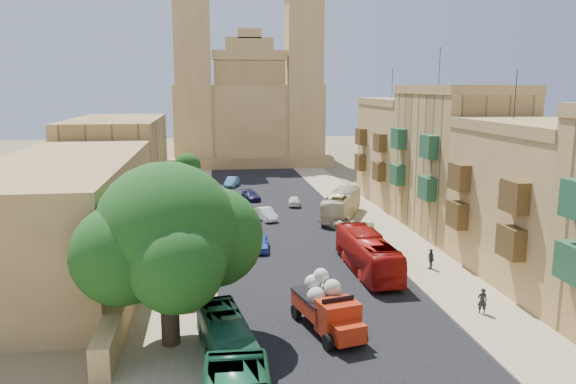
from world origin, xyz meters
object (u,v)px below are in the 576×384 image
object	(u,v)px
car_blue_b	(232,182)
pedestrian_c	(431,259)
pedestrian_a	(482,301)
car_dkblue	(251,196)
car_white_b	(294,201)
bus_red_east	(368,253)
red_truck	(327,306)
car_white_a	(266,214)
street_tree_d	(187,166)
olive_pickup	(360,239)
car_cream	(336,221)
street_tree_a	(169,238)
ficus_tree	(169,239)
street_tree_b	(178,202)
car_blue_a	(260,243)
street_tree_c	(184,182)
bus_green_north	(229,344)
bus_cream_east	(341,205)
church	(248,110)

from	to	relation	value
car_blue_b	pedestrian_c	xyz separation A→B (m)	(13.42, -38.36, 0.15)
pedestrian_a	car_dkblue	bearing A→B (deg)	-61.15
car_white_b	bus_red_east	bearing A→B (deg)	101.05
red_truck	car_white_a	world-z (taller)	red_truck
bus_red_east	pedestrian_a	size ratio (longest dim) A/B	6.34
street_tree_d	red_truck	world-z (taller)	street_tree_d
olive_pickup	car_cream	xyz separation A→B (m)	(-0.34, 7.73, -0.29)
street_tree_a	street_tree_d	size ratio (longest dim) A/B	1.06
street_tree_d	car_blue_b	world-z (taller)	street_tree_d
ficus_tree	olive_pickup	world-z (taller)	ficus_tree
car_blue_b	olive_pickup	bearing A→B (deg)	-58.31
street_tree_a	car_cream	distance (m)	21.96
ficus_tree	car_white_b	distance (m)	36.82
ficus_tree	pedestrian_a	world-z (taller)	ficus_tree
street_tree_b	car_white_a	size ratio (longest dim) A/B	1.45
street_tree_a	car_blue_a	distance (m)	11.66
street_tree_b	street_tree_c	distance (m)	12.00
red_truck	street_tree_b	bearing A→B (deg)	115.05
olive_pickup	car_dkblue	size ratio (longest dim) A/B	1.24
bus_green_north	car_white_b	xyz separation A→B (m)	(8.99, 37.44, -0.61)
bus_red_east	car_blue_a	size ratio (longest dim) A/B	2.68
car_cream	bus_red_east	bearing A→B (deg)	63.70
street_tree_b	car_dkblue	world-z (taller)	street_tree_b
car_white_a	car_cream	distance (m)	7.67
red_truck	street_tree_d	bearing A→B (deg)	101.87
pedestrian_a	bus_cream_east	bearing A→B (deg)	-72.59
street_tree_d	olive_pickup	size ratio (longest dim) A/B	1.09
street_tree_c	bus_cream_east	bearing A→B (deg)	-14.78
street_tree_b	car_cream	distance (m)	15.77
car_white_b	church	bearing A→B (deg)	-79.72
red_truck	bus_cream_east	xyz separation A→B (m)	(7.33, 27.27, -0.09)
street_tree_d	car_white_b	distance (m)	16.01
street_tree_d	car_cream	world-z (taller)	street_tree_d
car_white_a	pedestrian_c	world-z (taller)	pedestrian_c
olive_pickup	car_blue_a	xyz separation A→B (m)	(-8.50, 0.91, -0.24)
car_white_b	car_blue_b	xyz separation A→B (m)	(-6.65, 14.02, 0.06)
car_dkblue	bus_green_north	bearing A→B (deg)	-109.83
bus_cream_east	red_truck	bearing A→B (deg)	99.35
car_blue_a	car_dkblue	distance (m)	21.54
bus_green_north	bus_red_east	world-z (taller)	bus_red_east
bus_red_east	bus_cream_east	xyz separation A→B (m)	(2.18, 17.48, -0.01)
street_tree_c	pedestrian_c	distance (m)	29.29
street_tree_d	car_blue_b	xyz separation A→B (m)	(5.84, 4.46, -2.91)
bus_cream_east	bus_red_east	bearing A→B (deg)	107.30
bus_cream_east	pedestrian_a	world-z (taller)	bus_cream_east
street_tree_c	church	bearing A→B (deg)	76.79
street_tree_b	pedestrian_a	world-z (taller)	street_tree_b
red_truck	bus_cream_east	distance (m)	28.24
ficus_tree	street_tree_b	bearing A→B (deg)	91.68
car_white_b	pedestrian_a	distance (m)	33.58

